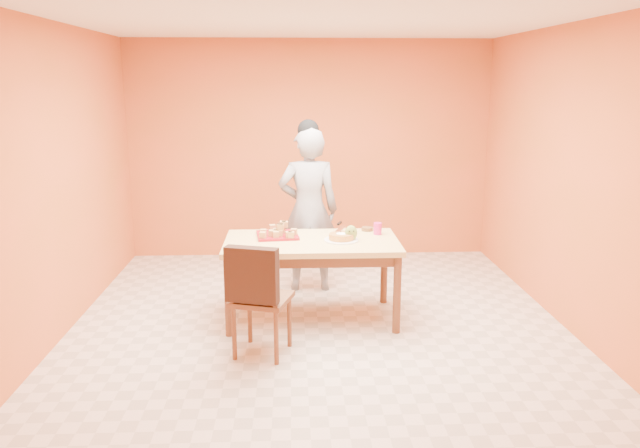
{
  "coord_description": "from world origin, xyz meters",
  "views": [
    {
      "loc": [
        -0.23,
        -5.31,
        2.2
      ],
      "look_at": [
        0.03,
        0.3,
        0.9
      ],
      "focal_mm": 35.0,
      "sensor_mm": 36.0,
      "label": 1
    }
  ],
  "objects_px": {
    "pastry_platter": "(277,235)",
    "checker_tin": "(367,229)",
    "dining_chair": "(262,297)",
    "person": "(309,210)",
    "dining_table": "(312,250)",
    "sponge_cake": "(341,237)",
    "egg_ornament": "(351,233)",
    "magenta_glass": "(378,229)",
    "red_dinner_plate": "(272,233)"
  },
  "relations": [
    {
      "from": "sponge_cake",
      "to": "egg_ornament",
      "type": "distance_m",
      "value": 0.1
    },
    {
      "from": "egg_ornament",
      "to": "magenta_glass",
      "type": "xyz_separation_m",
      "value": [
        0.28,
        0.23,
        -0.02
      ]
    },
    {
      "from": "egg_ornament",
      "to": "checker_tin",
      "type": "bearing_deg",
      "value": 40.96
    },
    {
      "from": "dining_table",
      "to": "checker_tin",
      "type": "distance_m",
      "value": 0.67
    },
    {
      "from": "magenta_glass",
      "to": "checker_tin",
      "type": "bearing_deg",
      "value": 117.68
    },
    {
      "from": "dining_table",
      "to": "red_dinner_plate",
      "type": "distance_m",
      "value": 0.46
    },
    {
      "from": "dining_chair",
      "to": "checker_tin",
      "type": "height_order",
      "value": "dining_chair"
    },
    {
      "from": "egg_ornament",
      "to": "sponge_cake",
      "type": "bearing_deg",
      "value": 158.75
    },
    {
      "from": "dining_chair",
      "to": "magenta_glass",
      "type": "distance_m",
      "value": 1.49
    },
    {
      "from": "egg_ornament",
      "to": "checker_tin",
      "type": "distance_m",
      "value": 0.44
    },
    {
      "from": "dining_chair",
      "to": "checker_tin",
      "type": "bearing_deg",
      "value": 65.79
    },
    {
      "from": "red_dinner_plate",
      "to": "egg_ornament",
      "type": "height_order",
      "value": "egg_ornament"
    },
    {
      "from": "dining_table",
      "to": "egg_ornament",
      "type": "relative_size",
      "value": 11.07
    },
    {
      "from": "dining_chair",
      "to": "red_dinner_plate",
      "type": "distance_m",
      "value": 1.06
    },
    {
      "from": "dining_table",
      "to": "sponge_cake",
      "type": "xyz_separation_m",
      "value": [
        0.27,
        -0.04,
        0.13
      ]
    },
    {
      "from": "egg_ornament",
      "to": "magenta_glass",
      "type": "distance_m",
      "value": 0.36
    },
    {
      "from": "person",
      "to": "checker_tin",
      "type": "relative_size",
      "value": 15.22
    },
    {
      "from": "egg_ornament",
      "to": "red_dinner_plate",
      "type": "bearing_deg",
      "value": 137.42
    },
    {
      "from": "person",
      "to": "checker_tin",
      "type": "height_order",
      "value": "person"
    },
    {
      "from": "dining_table",
      "to": "dining_chair",
      "type": "distance_m",
      "value": 0.91
    },
    {
      "from": "dining_table",
      "to": "red_dinner_plate",
      "type": "relative_size",
      "value": 5.91
    },
    {
      "from": "dining_chair",
      "to": "egg_ornament",
      "type": "xyz_separation_m",
      "value": [
        0.79,
        0.75,
        0.34
      ]
    },
    {
      "from": "pastry_platter",
      "to": "magenta_glass",
      "type": "bearing_deg",
      "value": 2.27
    },
    {
      "from": "pastry_platter",
      "to": "egg_ornament",
      "type": "distance_m",
      "value": 0.71
    },
    {
      "from": "magenta_glass",
      "to": "sponge_cake",
      "type": "bearing_deg",
      "value": -147.64
    },
    {
      "from": "dining_table",
      "to": "person",
      "type": "xyz_separation_m",
      "value": [
        -0.0,
        0.85,
        0.2
      ]
    },
    {
      "from": "dining_table",
      "to": "dining_chair",
      "type": "xyz_separation_m",
      "value": [
        -0.43,
        -0.78,
        -0.17
      ]
    },
    {
      "from": "magenta_glass",
      "to": "egg_ornament",
      "type": "bearing_deg",
      "value": -140.22
    },
    {
      "from": "egg_ornament",
      "to": "checker_tin",
      "type": "height_order",
      "value": "egg_ornament"
    },
    {
      "from": "pastry_platter",
      "to": "checker_tin",
      "type": "xyz_separation_m",
      "value": [
        0.88,
        0.19,
        0.01
      ]
    },
    {
      "from": "egg_ornament",
      "to": "dining_table",
      "type": "bearing_deg",
      "value": 152.61
    },
    {
      "from": "dining_chair",
      "to": "person",
      "type": "height_order",
      "value": "person"
    },
    {
      "from": "sponge_cake",
      "to": "pastry_platter",
      "type": "bearing_deg",
      "value": 161.77
    },
    {
      "from": "dining_table",
      "to": "pastry_platter",
      "type": "distance_m",
      "value": 0.37
    },
    {
      "from": "person",
      "to": "red_dinner_plate",
      "type": "distance_m",
      "value": 0.72
    },
    {
      "from": "dining_chair",
      "to": "red_dinner_plate",
      "type": "relative_size",
      "value": 3.54
    },
    {
      "from": "red_dinner_plate",
      "to": "magenta_glass",
      "type": "height_order",
      "value": "magenta_glass"
    },
    {
      "from": "sponge_cake",
      "to": "checker_tin",
      "type": "distance_m",
      "value": 0.48
    },
    {
      "from": "pastry_platter",
      "to": "magenta_glass",
      "type": "xyz_separation_m",
      "value": [
        0.96,
        0.04,
        0.05
      ]
    },
    {
      "from": "magenta_glass",
      "to": "red_dinner_plate",
      "type": "bearing_deg",
      "value": 177.35
    },
    {
      "from": "sponge_cake",
      "to": "checker_tin",
      "type": "xyz_separation_m",
      "value": [
        0.29,
        0.39,
        -0.02
      ]
    },
    {
      "from": "pastry_platter",
      "to": "egg_ornament",
      "type": "bearing_deg",
      "value": -15.9
    },
    {
      "from": "checker_tin",
      "to": "sponge_cake",
      "type": "bearing_deg",
      "value": -126.56
    },
    {
      "from": "person",
      "to": "pastry_platter",
      "type": "distance_m",
      "value": 0.77
    },
    {
      "from": "dining_table",
      "to": "magenta_glass",
      "type": "height_order",
      "value": "magenta_glass"
    },
    {
      "from": "dining_table",
      "to": "checker_tin",
      "type": "bearing_deg",
      "value": 32.1
    },
    {
      "from": "dining_chair",
      "to": "egg_ornament",
      "type": "relative_size",
      "value": 6.63
    },
    {
      "from": "pastry_platter",
      "to": "person",
      "type": "bearing_deg",
      "value": 65.65
    },
    {
      "from": "sponge_cake",
      "to": "magenta_glass",
      "type": "xyz_separation_m",
      "value": [
        0.37,
        0.23,
        0.02
      ]
    },
    {
      "from": "pastry_platter",
      "to": "egg_ornament",
      "type": "xyz_separation_m",
      "value": [
        0.68,
        -0.19,
        0.06
      ]
    }
  ]
}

